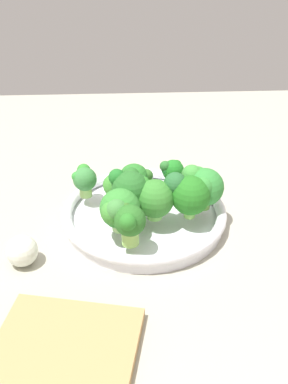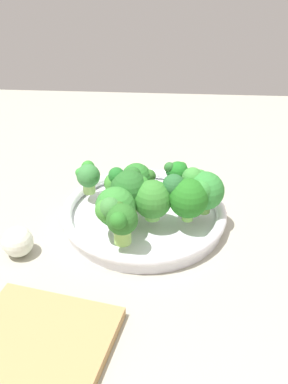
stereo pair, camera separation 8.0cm
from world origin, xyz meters
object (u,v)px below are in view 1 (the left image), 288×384
Objects in this scene: broccoli_floret_3 at (172,171)px; broccoli_floret_1 at (134,179)px; broccoli_floret_0 at (188,193)px; broccoli_floret_6 at (119,210)px; broccoli_floret_2 at (203,185)px; garlic_bulb at (22,251)px; bowl at (144,214)px; broccoli_floret_5 at (84,179)px; broccoli_floret_9 at (152,198)px; broccoli_floret_4 at (115,186)px; broccoli_floret_7 at (130,189)px; broccoli_floret_8 at (129,222)px.

broccoli_floret_1 is at bearing -65.37° from broccoli_floret_3.
broccoli_floret_6 is (3.86, -11.46, -0.33)cm from broccoli_floret_0.
broccoli_floret_2 is 31.36cm from garlic_bulb.
broccoli_floret_5 is at bearing -112.60° from bowl.
bowl is at bearing 22.83° from broccoli_floret_1.
broccoli_floret_9 reaches higher than garlic_bulb.
broccoli_floret_0 is at bearing 9.00° from broccoli_floret_3.
broccoli_floret_4 is (-1.29, -4.91, 5.14)cm from bowl.
broccoli_floret_4 is at bearing -104.76° from bowl.
broccoli_floret_3 is 0.67× the size of broccoli_floret_7.
broccoli_floret_5 is at bearing -151.61° from broccoli_floret_6.
broccoli_floret_6 is at bearing -20.91° from broccoli_floret_7.
broccoli_floret_5 is (-0.69, -8.85, -0.17)cm from broccoli_floret_1.
broccoli_floret_7 is at bearing -84.83° from broccoli_floret_2.
broccoli_floret_0 reaches higher than garlic_bulb.
broccoli_floret_4 is at bearing -141.17° from broccoli_floret_7.
broccoli_floret_3 is 19.11cm from broccoli_floret_8.
broccoli_floret_7 is (1.80, -2.42, 6.42)cm from bowl.
broccoli_floret_0 is at bearing 92.44° from broccoli_floret_9.
broccoli_floret_7 is at bearing -111.99° from broccoli_floret_9.
broccoli_floret_2 is at bearing 76.14° from broccoli_floret_5.
garlic_bulb is (7.20, -26.62, -5.23)cm from broccoli_floret_0.
broccoli_floret_6 is 16.29cm from garlic_bulb.
garlic_bulb is at bearing -55.76° from broccoli_floret_3.
broccoli_floret_9 is at bearing 108.59° from garlic_bulb.
broccoli_floret_6 reaches higher than broccoli_floret_4.
garlic_bulb is (10.18, -19.52, 0.81)cm from bowl.
garlic_bulb is at bearing -72.10° from broccoli_floret_2.
broccoli_floret_5 is (-3.03, -5.47, -0.12)cm from broccoli_floret_4.
broccoli_floret_0 is 9.61cm from broccoli_floret_7.
broccoli_floret_8 is (9.63, -12.63, -0.33)cm from broccoli_floret_2.
broccoli_floret_5 is at bearing -152.41° from broccoli_floret_8.
bowl is at bearing -93.94° from broccoli_floret_2.
broccoli_floret_0 is at bearing 67.34° from broccoli_floret_5.
broccoli_floret_3 is 0.94× the size of broccoli_floret_5.
bowl is 6.52cm from broccoli_floret_1.
broccoli_floret_8 is at bearing -2.09° from broccoli_floret_7.
broccoli_floret_5 is (-5.00, -20.28, -1.08)cm from broccoli_floret_2.
broccoli_floret_9 is at bearing 68.01° from broccoli_floret_7.
broccoli_floret_4 is 6.25cm from broccoli_floret_5.
broccoli_floret_3 is (-6.88, 5.54, 4.77)cm from bowl.
broccoli_floret_0 is at bearing 52.56° from broccoli_floret_1.
broccoli_floret_5 is at bearing -118.96° from broccoli_floret_4.
garlic_bulb is (17.06, -25.06, -3.96)cm from broccoli_floret_3.
bowl is 7.09cm from broccoli_floret_7.
broccoli_floret_1 is 7.79cm from broccoli_floret_3.
bowl is 4.26× the size of broccoli_floret_8.
broccoli_floret_7 reaches higher than broccoli_floret_9.
broccoli_floret_5 reaches higher than garlic_bulb.
broccoli_floret_9 is (1.44, 3.56, -0.93)cm from broccoli_floret_7.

